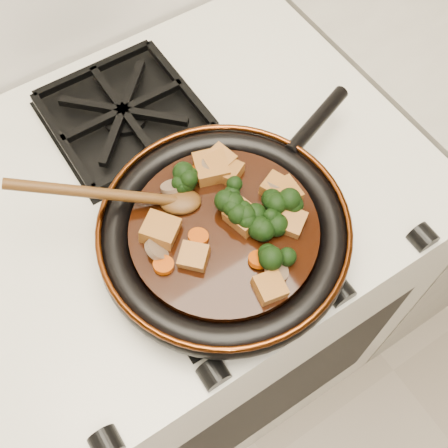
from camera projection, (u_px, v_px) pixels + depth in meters
stove at (187, 293)px, 1.24m from camera, size 0.76×0.60×0.90m
burner_grate_front at (220, 247)px, 0.77m from camera, size 0.23×0.23×0.03m
burner_grate_back at (124, 114)px, 0.89m from camera, size 0.23×0.23×0.03m
skillet at (225, 232)px, 0.75m from camera, size 0.45×0.34×0.05m
braising_sauce at (224, 232)px, 0.75m from camera, size 0.25×0.25×0.02m
tofu_cube_0 at (211, 168)px, 0.77m from camera, size 0.06×0.06×0.03m
tofu_cube_1 at (243, 217)px, 0.73m from camera, size 0.05×0.05×0.03m
tofu_cube_2 at (270, 287)px, 0.69m from camera, size 0.04×0.04×0.02m
tofu_cube_3 at (160, 230)px, 0.73m from camera, size 0.06×0.06×0.03m
tofu_cube_4 at (194, 257)px, 0.71m from camera, size 0.05×0.05×0.02m
tofu_cube_5 at (285, 193)px, 0.75m from camera, size 0.04×0.04×0.03m
tofu_cube_6 at (218, 162)px, 0.78m from camera, size 0.05×0.05×0.03m
tofu_cube_7 at (277, 188)px, 0.76m from camera, size 0.05×0.05×0.02m
tofu_cube_8 at (290, 222)px, 0.73m from camera, size 0.05×0.05×0.02m
tofu_cube_9 at (229, 172)px, 0.77m from camera, size 0.05×0.05×0.02m
broccoli_floret_0 at (233, 199)px, 0.74m from camera, size 0.10×0.08×0.08m
broccoli_floret_1 at (185, 181)px, 0.76m from camera, size 0.08×0.09×0.07m
broccoli_floret_2 at (264, 221)px, 0.73m from camera, size 0.07×0.07×0.07m
broccoli_floret_3 at (242, 217)px, 0.73m from camera, size 0.08×0.09×0.07m
broccoli_floret_4 at (282, 205)px, 0.74m from camera, size 0.07×0.08×0.06m
broccoli_floret_5 at (280, 260)px, 0.70m from camera, size 0.07×0.08×0.06m
carrot_coin_0 at (199, 173)px, 0.77m from camera, size 0.03×0.03×0.02m
carrot_coin_1 at (163, 265)px, 0.71m from camera, size 0.03×0.03×0.01m
carrot_coin_2 at (259, 260)px, 0.71m from camera, size 0.03×0.03×0.02m
carrot_coin_3 at (198, 237)px, 0.72m from camera, size 0.03×0.03×0.01m
mushroom_slice_0 at (275, 187)px, 0.76m from camera, size 0.04×0.04×0.03m
mushroom_slice_1 at (277, 271)px, 0.70m from camera, size 0.04×0.04×0.02m
mushroom_slice_2 at (172, 187)px, 0.76m from camera, size 0.04×0.04×0.02m
mushroom_slice_3 at (157, 249)px, 0.71m from camera, size 0.04×0.04×0.03m
mushroom_slice_4 at (210, 168)px, 0.77m from camera, size 0.03×0.04×0.03m
wooden_spoon at (134, 197)px, 0.73m from camera, size 0.14×0.09×0.22m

